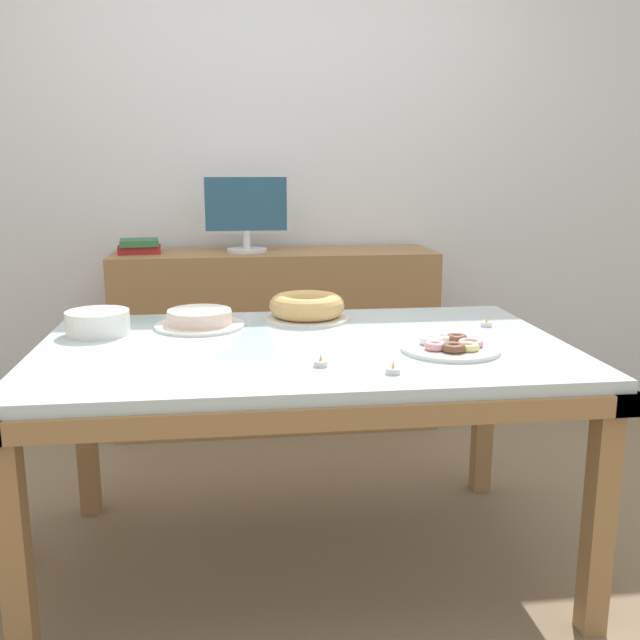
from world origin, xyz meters
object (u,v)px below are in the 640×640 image
at_px(computer_monitor, 246,213).
at_px(tealight_near_cakes, 486,324).
at_px(tealight_centre, 321,363).
at_px(plate_stack, 98,323).
at_px(book_stack, 139,246).
at_px(cake_chocolate_round, 200,319).
at_px(tealight_left_edge, 393,370).
at_px(pastry_platter, 450,346).
at_px(cake_golden_bundt, 307,307).

relative_size(computer_monitor, tealight_near_cakes, 10.60).
height_order(tealight_near_cakes, tealight_centre, same).
distance_m(plate_stack, tealight_centre, 0.84).
distance_m(book_stack, cake_chocolate_round, 1.15).
xyz_separation_m(book_stack, cake_chocolate_round, (0.33, -1.09, -0.14)).
relative_size(book_stack, tealight_left_edge, 5.31).
relative_size(tealight_centre, tealight_left_edge, 1.00).
xyz_separation_m(plate_stack, tealight_near_cakes, (1.34, -0.05, -0.03)).
relative_size(cake_chocolate_round, plate_stack, 1.49).
distance_m(cake_chocolate_round, tealight_left_edge, 0.84).
bearing_deg(pastry_platter, book_stack, 125.90).
xyz_separation_m(tealight_near_cakes, tealight_centre, (-0.64, -0.43, 0.00)).
distance_m(cake_golden_bundt, tealight_centre, 0.62).
bearing_deg(book_stack, plate_stack, -90.39).
height_order(tealight_centre, tealight_left_edge, same).
bearing_deg(plate_stack, book_stack, 89.61).
height_order(cake_chocolate_round, plate_stack, plate_stack).
relative_size(cake_golden_bundt, tealight_centre, 7.83).
xyz_separation_m(pastry_platter, tealight_near_cakes, (0.23, 0.31, -0.00)).
bearing_deg(computer_monitor, cake_golden_bundt, -79.46).
relative_size(book_stack, cake_golden_bundt, 0.68).
xyz_separation_m(computer_monitor, tealight_left_edge, (0.35, -1.73, -0.31)).
height_order(computer_monitor, tealight_left_edge, computer_monitor).
relative_size(cake_chocolate_round, cake_golden_bundt, 1.00).
bearing_deg(plate_stack, cake_chocolate_round, 10.69).
relative_size(book_stack, tealight_near_cakes, 5.31).
bearing_deg(plate_stack, cake_golden_bundt, 10.88).
distance_m(cake_golden_bundt, plate_stack, 0.73).
bearing_deg(cake_golden_bundt, plate_stack, -169.12).
relative_size(book_stack, tealight_centre, 5.31).
bearing_deg(book_stack, pastry_platter, -54.10).
bearing_deg(pastry_platter, cake_chocolate_round, 151.17).
bearing_deg(cake_chocolate_round, tealight_left_edge, -49.74).
bearing_deg(plate_stack, pastry_platter, -18.11).
distance_m(cake_chocolate_round, tealight_centre, 0.65).
bearing_deg(tealight_left_edge, plate_stack, 146.61).
distance_m(tealight_centre, tealight_left_edge, 0.21).
xyz_separation_m(computer_monitor, plate_stack, (-0.53, -1.15, -0.28)).
relative_size(pastry_platter, tealight_centre, 7.57).
bearing_deg(book_stack, tealight_centre, -67.33).
height_order(pastry_platter, tealight_left_edge, pastry_platter).
bearing_deg(tealight_near_cakes, tealight_centre, -146.30).
xyz_separation_m(pastry_platter, tealight_centre, (-0.41, -0.12, -0.00)).
relative_size(computer_monitor, cake_golden_bundt, 1.35).
bearing_deg(tealight_left_edge, book_stack, 116.64).
relative_size(plate_stack, tealight_near_cakes, 5.25).
distance_m(book_stack, tealight_centre, 1.78).
xyz_separation_m(book_stack, cake_golden_bundt, (0.71, -1.02, -0.12)).
relative_size(cake_chocolate_round, tealight_near_cakes, 7.80).
xyz_separation_m(pastry_platter, plate_stack, (-1.11, 0.36, 0.03)).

